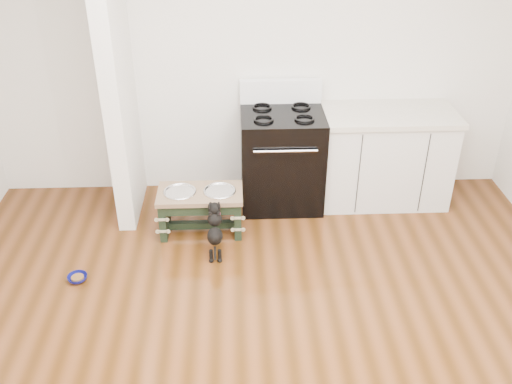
% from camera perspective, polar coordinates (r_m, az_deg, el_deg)
% --- Properties ---
extents(ground, '(5.00, 5.00, 0.00)m').
position_cam_1_polar(ground, '(3.93, 1.21, -17.70)').
color(ground, '#40230B').
rests_on(ground, ground).
extents(room_shell, '(5.00, 5.00, 5.00)m').
position_cam_1_polar(room_shell, '(2.92, 1.56, 3.83)').
color(room_shell, silver).
rests_on(room_shell, ground).
extents(partition_wall, '(0.15, 0.80, 2.70)m').
position_cam_1_polar(partition_wall, '(5.06, -13.78, 11.59)').
color(partition_wall, silver).
rests_on(partition_wall, ground).
extents(oven_range, '(0.76, 0.69, 1.14)m').
position_cam_1_polar(oven_range, '(5.37, 2.58, 3.49)').
color(oven_range, black).
rests_on(oven_range, ground).
extents(cabinet_run, '(1.24, 0.64, 0.91)m').
position_cam_1_polar(cabinet_run, '(5.57, 12.68, 3.46)').
color(cabinet_run, silver).
rests_on(cabinet_run, ground).
extents(dog_feeder, '(0.74, 0.40, 0.42)m').
position_cam_1_polar(dog_feeder, '(5.03, -5.58, -1.15)').
color(dog_feeder, black).
rests_on(dog_feeder, ground).
extents(puppy, '(0.13, 0.38, 0.45)m').
position_cam_1_polar(puppy, '(4.76, -4.14, -3.73)').
color(puppy, black).
rests_on(puppy, ground).
extents(floor_bowl, '(0.18, 0.18, 0.05)m').
position_cam_1_polar(floor_bowl, '(4.81, -17.41, -8.22)').
color(floor_bowl, '#0D0F60').
rests_on(floor_bowl, ground).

